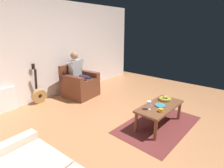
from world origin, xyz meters
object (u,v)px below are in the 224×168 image
person_seated (79,73)px  armchair (80,85)px  wine_glass_near (149,104)px  coffee_table (160,108)px  fruit_bowl (165,99)px  decorative_dish (160,105)px  guitar (39,95)px  candle_jar (161,110)px

person_seated → armchair: bearing=90.0°
wine_glass_near → armchair: bearing=-97.7°
coffee_table → wine_glass_near: bearing=-16.6°
armchair → person_seated: 0.35m
armchair → person_seated: person_seated is taller
wine_glass_near → fruit_bowl: (-0.61, 0.05, -0.07)m
coffee_table → decorative_dish: bearing=31.6°
wine_glass_near → guitar: bearing=-75.8°
coffee_table → fruit_bowl: bearing=-173.6°
person_seated → fruit_bowl: 2.49m
armchair → person_seated: bearing=-90.0°
armchair → wine_glass_near: size_ratio=5.59×
person_seated → candle_jar: (0.28, 2.64, -0.23)m
person_seated → fruit_bowl: bearing=90.1°
coffee_table → fruit_bowl: size_ratio=4.51×
wine_glass_near → candle_jar: (-0.05, 0.22, -0.08)m
candle_jar → person_seated: bearing=-96.0°
coffee_table → decorative_dish: decorative_dish is taller
wine_glass_near → coffee_table: bearing=163.4°
person_seated → fruit_bowl: person_seated is taller
armchair → decorative_dish: size_ratio=4.40×
wine_glass_near → decorative_dish: 0.30m
armchair → wine_glass_near: (0.32, 2.40, 0.20)m
coffee_table → fruit_bowl: 0.33m
fruit_bowl → wine_glass_near: bearing=-5.0°
decorative_dish → wine_glass_near: bearing=-20.9°
guitar → wine_glass_near: bearing=104.2°
armchair → guitar: 1.11m
guitar → coffee_table: bearing=109.1°
wine_glass_near → fruit_bowl: 0.61m
coffee_table → fruit_bowl: fruit_bowl is taller
armchair → coffee_table: size_ratio=0.80×
decorative_dish → candle_jar: bearing=27.9°
candle_jar → coffee_table: bearing=-151.7°
armchair → fruit_bowl: size_ratio=3.59×
coffee_table → guitar: size_ratio=1.09×
wine_glass_near → fruit_bowl: size_ratio=0.64×
person_seated → candle_jar: person_seated is taller
fruit_bowl → person_seated: bearing=-83.4°
armchair → coffee_table: (0.03, 2.49, 0.03)m
guitar → fruit_bowl: size_ratio=4.14×
armchair → wine_glass_near: armchair is taller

